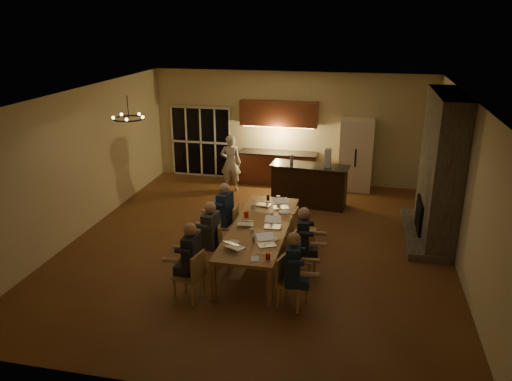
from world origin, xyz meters
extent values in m
plane|color=brown|center=(0.00, 0.00, 0.00)|extent=(9.00, 9.00, 0.00)
cube|color=beige|center=(0.00, 4.52, 1.60)|extent=(8.00, 0.04, 3.20)
cube|color=beige|center=(-4.02, 0.00, 1.60)|extent=(0.04, 9.00, 3.20)
cube|color=beige|center=(4.02, 0.00, 1.60)|extent=(0.04, 9.00, 3.20)
cube|color=white|center=(0.00, 0.00, 3.22)|extent=(8.00, 9.00, 0.04)
cube|color=black|center=(-2.70, 4.47, 1.05)|extent=(1.86, 0.08, 2.10)
cube|color=#625A4D|center=(3.70, 1.20, 1.60)|extent=(0.58, 2.50, 3.20)
cube|color=beige|center=(1.90, 4.15, 1.00)|extent=(0.90, 0.68, 2.00)
cube|color=#A56C42|center=(0.18, -0.66, 0.38)|extent=(1.10, 3.33, 0.75)
cube|color=black|center=(0.79, 2.62, 0.54)|extent=(2.02, 0.86, 1.08)
imported|color=silver|center=(-1.49, 3.36, 0.79)|extent=(0.61, 0.44, 1.58)
torus|color=black|center=(-2.49, -0.54, 2.75)|extent=(0.62, 0.62, 0.03)
cylinder|color=silver|center=(0.10, -1.05, 0.80)|extent=(0.08, 0.08, 0.10)
cylinder|color=silver|center=(0.33, -0.17, 0.80)|extent=(0.08, 0.08, 0.10)
cylinder|color=silver|center=(-0.15, 0.19, 0.80)|extent=(0.07, 0.07, 0.10)
cylinder|color=red|center=(0.60, -2.04, 0.81)|extent=(0.08, 0.08, 0.12)
cylinder|color=red|center=(-0.19, -0.28, 0.81)|extent=(0.09, 0.09, 0.12)
cylinder|color=red|center=(0.30, 0.78, 0.81)|extent=(0.10, 0.10, 0.12)
cylinder|color=#B2B2B7|center=(0.22, -1.41, 0.81)|extent=(0.06, 0.06, 0.12)
cylinder|color=#3F0F0C|center=(0.06, 0.80, 0.81)|extent=(0.07, 0.07, 0.12)
cylinder|color=silver|center=(0.52, -1.24, 0.76)|extent=(0.25, 0.25, 0.02)
cylinder|color=silver|center=(-0.14, -1.54, 0.76)|extent=(0.22, 0.22, 0.02)
cylinder|color=silver|center=(0.55, 0.13, 0.76)|extent=(0.25, 0.25, 0.02)
cube|color=white|center=(0.39, -2.08, 0.76)|extent=(0.17, 0.22, 0.01)
cylinder|color=#99999E|center=(0.32, 2.65, 1.20)|extent=(0.09, 0.09, 0.24)
cube|color=silver|center=(1.24, 2.54, 1.31)|extent=(0.16, 0.16, 0.46)
camera|label=1|loc=(2.00, -9.51, 4.68)|focal=35.00mm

